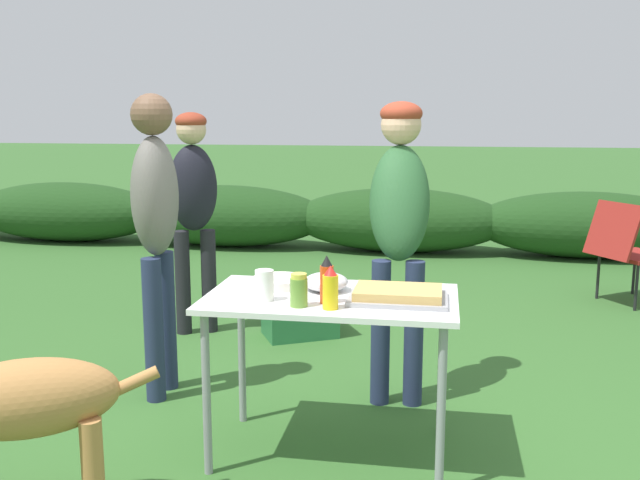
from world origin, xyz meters
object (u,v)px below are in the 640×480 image
Objects in this scene: camp_chair_green_behind_table at (628,247)px; food_tray at (398,295)px; mixing_bowl at (326,282)px; standing_person_in_red_jacket at (156,215)px; cooler_box at (300,312)px; paper_cup_stack at (264,285)px; hot_sauce_bottle at (327,280)px; dog at (8,406)px; plate_stack at (279,282)px; relish_jar at (299,290)px; standing_person_in_olive_jacket at (399,211)px; standing_person_in_gray_fleece at (193,198)px; folding_table at (331,313)px; mustard_bottle at (330,288)px.

food_tray is at bearing -61.98° from camp_chair_green_behind_table.
mixing_bowl is 1.11m from standing_person_in_red_jacket.
cooler_box is at bearing 105.57° from mixing_bowl.
mixing_bowl is 1.50× the size of paper_cup_stack.
hot_sauce_bottle reaches higher than dog.
food_tray is 0.58m from plate_stack.
relish_jar is 0.09× the size of standing_person_in_olive_jacket.
plate_stack is at bearing -81.87° from standing_person_in_gray_fleece.
relish_jar is 1.18m from standing_person_in_red_jacket.
standing_person_in_gray_fleece reaches higher than relish_jar.
standing_person_in_olive_jacket reaches higher than plate_stack.
mixing_bowl reaches higher than folding_table.
standing_person_in_gray_fleece is (-0.95, 1.51, 0.20)m from plate_stack.
camp_chair_green_behind_table is at bearing 61.08° from food_tray.
cooler_box is at bearing -25.32° from standing_person_in_red_jacket.
dog is at bearing -149.93° from relish_jar.
mustard_bottle is at bearing -64.29° from camp_chair_green_behind_table.
relish_jar is (-0.11, -0.07, -0.03)m from hot_sauce_bottle.
dog is 1.71× the size of cooler_box.
mixing_bowl is at bearing -114.27° from standing_person_in_red_jacket.
cooler_box is at bearing 105.96° from folding_table.
mustard_bottle is at bearing -81.70° from folding_table.
plate_stack reaches higher than dog.
standing_person_in_gray_fleece is at bearing 118.21° from paper_cup_stack.
hot_sauce_bottle is (-0.29, -0.08, 0.07)m from food_tray.
relish_jar is (-0.40, -0.16, 0.04)m from food_tray.
camp_chair_green_behind_table is at bearing 52.01° from plate_stack.
mustard_bottle is 0.11× the size of standing_person_in_olive_jacket.
food_tray reaches higher than cooler_box.
relish_jar reaches higher than plate_stack.
relish_jar is 0.14m from mustard_bottle.
camp_chair_green_behind_table is at bearing 54.27° from paper_cup_stack.
mixing_bowl is at bearing -67.71° from camp_chair_green_behind_table.
camp_chair_green_behind_table is (1.95, 2.97, -0.20)m from folding_table.
standing_person_in_olive_jacket is at bearing 71.40° from folding_table.
hot_sauce_bottle reaches higher than plate_stack.
standing_person_in_olive_jacket is 1.46m from cooler_box.
plate_stack is 3.61m from camp_chair_green_behind_table.
mixing_bowl is 3.51m from camp_chair_green_behind_table.
standing_person_in_olive_jacket reaches higher than food_tray.
standing_person_in_gray_fleece is at bearing 127.18° from mixing_bowl.
standing_person_in_red_jacket is at bearing -174.42° from standing_person_in_olive_jacket.
plate_stack is 1.81× the size of relish_jar.
food_tray is at bearing -93.71° from cooler_box.
relish_jar is 0.09× the size of standing_person_in_gray_fleece.
relish_jar is at bearing -119.17° from folding_table.
paper_cup_stack is 0.23× the size of cooler_box.
plate_stack is at bearing 163.81° from food_tray.
mixing_bowl is 1.38m from dog.
plate_stack is at bearing 153.71° from folding_table.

